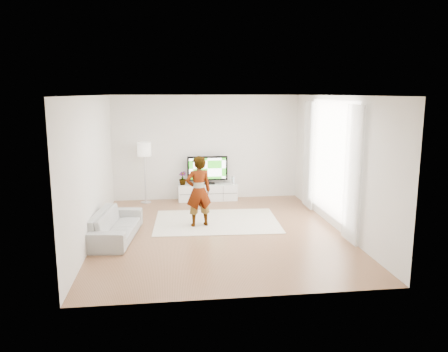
{
  "coord_description": "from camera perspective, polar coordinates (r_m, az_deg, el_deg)",
  "views": [
    {
      "loc": [
        -0.99,
        -8.66,
        2.85
      ],
      "look_at": [
        0.15,
        0.4,
        1.11
      ],
      "focal_mm": 35.0,
      "sensor_mm": 36.0,
      "label": 1
    }
  ],
  "objects": [
    {
      "name": "wall_front",
      "position": [
        5.93,
        2.67,
        -3.36
      ],
      "size": [
        5.0,
        0.02,
        2.8
      ],
      "primitive_type": "cube",
      "color": "silver",
      "rests_on": "floor"
    },
    {
      "name": "player",
      "position": [
        9.37,
        -3.34,
        -1.99
      ],
      "size": [
        0.62,
        0.47,
        1.53
      ],
      "primitive_type": "imported",
      "rotation": [
        0.0,
        0.0,
        3.34
      ],
      "color": "#334772",
      "rests_on": "rug"
    },
    {
      "name": "potted_plant",
      "position": [
        11.65,
        -5.44,
        -0.29
      ],
      "size": [
        0.25,
        0.25,
        0.35
      ],
      "primitive_type": "imported",
      "rotation": [
        0.0,
        0.0,
        -0.36
      ],
      "color": "#3F7238",
      "rests_on": "media_console"
    },
    {
      "name": "media_console",
      "position": [
        11.77,
        -2.15,
        -2.12
      ],
      "size": [
        1.57,
        0.45,
        0.44
      ],
      "color": "white",
      "rests_on": "floor"
    },
    {
      "name": "curtain_far",
      "position": [
        10.91,
        11.02,
        2.7
      ],
      "size": [
        0.04,
        0.7,
        2.6
      ],
      "primitive_type": "cube",
      "color": "white",
      "rests_on": "floor"
    },
    {
      "name": "wall_right",
      "position": [
        9.45,
        14.6,
        1.63
      ],
      "size": [
        0.02,
        6.0,
        2.8
      ],
      "primitive_type": "cube",
      "color": "silver",
      "rests_on": "floor"
    },
    {
      "name": "floor",
      "position": [
        9.17,
        -0.62,
        -7.3
      ],
      "size": [
        6.0,
        6.0,
        0.0
      ],
      "primitive_type": "plane",
      "color": "#966444",
      "rests_on": "ground"
    },
    {
      "name": "rug",
      "position": [
        9.87,
        -0.97,
        -5.94
      ],
      "size": [
        2.83,
        2.1,
        0.01
      ],
      "primitive_type": "cube",
      "rotation": [
        0.0,
        0.0,
        -0.05
      ],
      "color": "beige",
      "rests_on": "floor"
    },
    {
      "name": "floor_lamp",
      "position": [
        11.48,
        -10.38,
        3.1
      ],
      "size": [
        0.35,
        0.35,
        1.59
      ],
      "color": "silver",
      "rests_on": "floor"
    },
    {
      "name": "television",
      "position": [
        11.67,
        -2.18,
        0.92
      ],
      "size": [
        1.08,
        0.21,
        0.75
      ],
      "color": "black",
      "rests_on": "media_console"
    },
    {
      "name": "window",
      "position": [
        9.71,
        13.86,
        2.2
      ],
      "size": [
        0.01,
        2.6,
        2.5
      ],
      "primitive_type": "cube",
      "color": "white",
      "rests_on": "wall_right"
    },
    {
      "name": "wall_back",
      "position": [
        11.79,
        -2.31,
        3.73
      ],
      "size": [
        5.0,
        0.02,
        2.8
      ],
      "primitive_type": "cube",
      "color": "silver",
      "rests_on": "floor"
    },
    {
      "name": "wall_left",
      "position": [
        8.91,
        -16.83,
        0.97
      ],
      "size": [
        0.02,
        6.0,
        2.8
      ],
      "primitive_type": "cube",
      "color": "silver",
      "rests_on": "floor"
    },
    {
      "name": "curtain_near",
      "position": [
        8.51,
        16.43,
        0.21
      ],
      "size": [
        0.04,
        0.7,
        2.6
      ],
      "primitive_type": "cube",
      "color": "white",
      "rests_on": "floor"
    },
    {
      "name": "sofa",
      "position": [
        8.95,
        -14.0,
        -6.23
      ],
      "size": [
        0.96,
        1.97,
        0.55
      ],
      "primitive_type": "imported",
      "rotation": [
        0.0,
        0.0,
        1.45
      ],
      "color": "#A7A6A2",
      "rests_on": "floor"
    },
    {
      "name": "ceiling",
      "position": [
        8.72,
        -0.66,
        10.48
      ],
      "size": [
        6.0,
        6.0,
        0.0
      ],
      "primitive_type": "plane",
      "color": "white",
      "rests_on": "wall_back"
    },
    {
      "name": "game_console",
      "position": [
        11.78,
        1.18,
        -0.49
      ],
      "size": [
        0.07,
        0.16,
        0.21
      ],
      "rotation": [
        0.0,
        0.0,
        0.15
      ],
      "color": "white",
      "rests_on": "media_console"
    }
  ]
}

